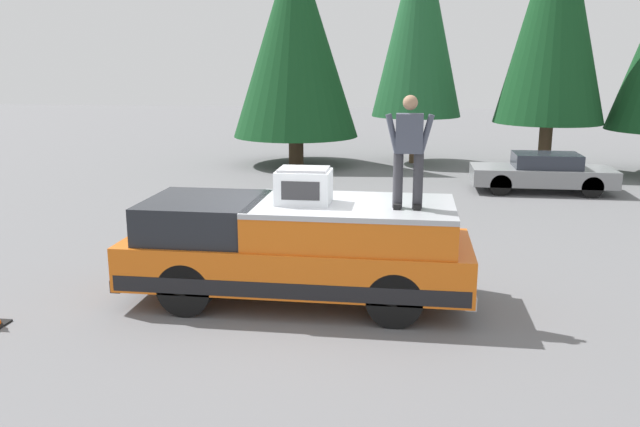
{
  "coord_description": "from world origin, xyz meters",
  "views": [
    {
      "loc": [
        -9.77,
        -1.71,
        3.82
      ],
      "look_at": [
        0.64,
        -0.25,
        1.35
      ],
      "focal_mm": 36.47,
      "sensor_mm": 36.0,
      "label": 1
    }
  ],
  "objects_px": {
    "person_on_truck_bed": "(409,149)",
    "parked_car_grey": "(543,173)",
    "compressor_unit": "(304,186)",
    "pickup_truck": "(298,249)"
  },
  "relations": [
    {
      "from": "person_on_truck_bed",
      "to": "parked_car_grey",
      "type": "bearing_deg",
      "value": -21.27
    },
    {
      "from": "parked_car_grey",
      "to": "compressor_unit",
      "type": "bearing_deg",
      "value": 150.99
    },
    {
      "from": "pickup_truck",
      "to": "compressor_unit",
      "type": "xyz_separation_m",
      "value": [
        -0.1,
        -0.12,
        1.05
      ]
    },
    {
      "from": "pickup_truck",
      "to": "parked_car_grey",
      "type": "height_order",
      "value": "pickup_truck"
    },
    {
      "from": "compressor_unit",
      "to": "parked_car_grey",
      "type": "relative_size",
      "value": 0.2
    },
    {
      "from": "compressor_unit",
      "to": "pickup_truck",
      "type": "bearing_deg",
      "value": 51.73
    },
    {
      "from": "compressor_unit",
      "to": "parked_car_grey",
      "type": "distance_m",
      "value": 11.54
    },
    {
      "from": "pickup_truck",
      "to": "person_on_truck_bed",
      "type": "bearing_deg",
      "value": -97.25
    },
    {
      "from": "pickup_truck",
      "to": "compressor_unit",
      "type": "relative_size",
      "value": 6.6
    },
    {
      "from": "compressor_unit",
      "to": "parked_car_grey",
      "type": "bearing_deg",
      "value": -29.01
    }
  ]
}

